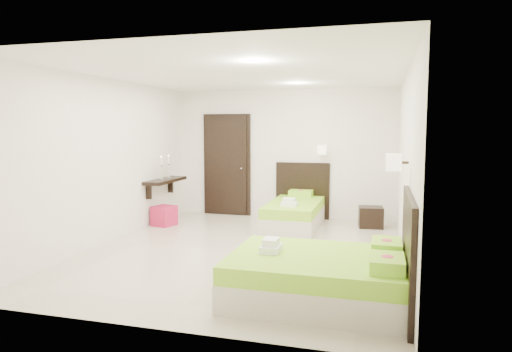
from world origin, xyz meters
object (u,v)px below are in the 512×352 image
(bed_single, at_px, (295,212))
(bed_double, at_px, (325,275))
(nightstand, at_px, (371,217))
(ottoman, at_px, (164,216))

(bed_single, relative_size, bed_double, 0.97)
(bed_single, xyz_separation_m, nightstand, (1.36, 0.28, -0.08))
(bed_single, bearing_deg, ottoman, -166.30)
(bed_single, height_order, bed_double, bed_double)
(ottoman, bearing_deg, bed_double, -41.32)
(bed_double, bearing_deg, ottoman, 138.68)
(bed_double, bearing_deg, bed_single, 105.50)
(bed_single, xyz_separation_m, ottoman, (-2.39, -0.58, -0.09))
(bed_single, height_order, nightstand, bed_single)
(nightstand, distance_m, ottoman, 3.86)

